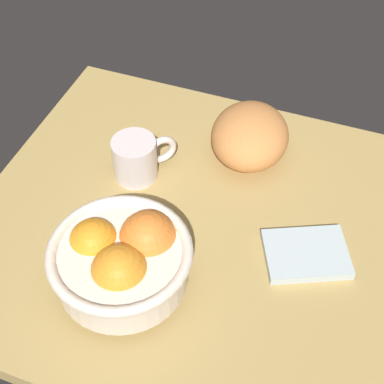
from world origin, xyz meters
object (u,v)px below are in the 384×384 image
Objects in this scene: bread_loaf at (250,136)px; mug at (137,158)px; napkin_folded at (306,255)px; fruit_bowl at (122,259)px.

mug is (-16.28, -11.02, -0.68)cm from bread_loaf.
mug reaches higher than napkin_folded.
fruit_bowl is at bearing -151.08° from napkin_folded.
fruit_bowl is at bearing -71.18° from mug.
fruit_bowl reaches higher than napkin_folded.
mug is at bearing 166.30° from napkin_folded.
fruit_bowl is 1.64× the size of napkin_folded.
fruit_bowl is 2.11× the size of mug.
napkin_folded is 31.84cm from mug.
fruit_bowl is 27.57cm from napkin_folded.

